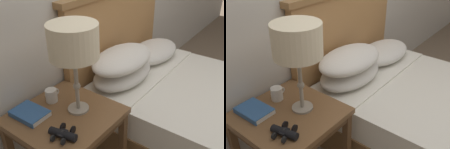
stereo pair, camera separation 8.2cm
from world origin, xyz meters
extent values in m
cube|color=brown|center=(-0.65, 0.66, 0.55)|extent=(0.58, 0.58, 0.04)
cube|color=brown|center=(-0.65, 0.66, 0.51)|extent=(0.55, 0.55, 0.05)
cube|color=brown|center=(-0.39, 0.40, 0.27)|extent=(0.04, 0.04, 0.53)
cube|color=brown|center=(-0.39, 0.91, 0.27)|extent=(0.04, 0.04, 0.53)
cube|color=brown|center=(0.28, 0.04, 0.13)|extent=(1.20, 1.70, 0.26)
cube|color=silver|center=(0.28, 0.04, 0.36)|extent=(1.18, 1.67, 0.22)
cube|color=white|center=(0.28, 0.57, 0.48)|extent=(1.15, 0.28, 0.01)
cube|color=#AD7A47|center=(0.28, 0.92, 0.55)|extent=(1.26, 0.06, 1.10)
ellipsoid|color=silver|center=(0.02, 0.68, 0.55)|extent=(0.60, 0.36, 0.15)
ellipsoid|color=silver|center=(0.54, 0.68, 0.55)|extent=(0.60, 0.36, 0.15)
ellipsoid|color=silver|center=(0.01, 0.68, 0.67)|extent=(0.60, 0.36, 0.15)
cylinder|color=gray|center=(-0.56, 0.62, 0.58)|extent=(0.13, 0.13, 0.01)
cylinder|color=gray|center=(-0.56, 0.62, 0.76)|extent=(0.02, 0.02, 0.34)
sphere|color=gray|center=(-0.56, 0.62, 0.74)|extent=(0.04, 0.04, 0.04)
cylinder|color=beige|center=(-0.56, 0.62, 1.02)|extent=(0.28, 0.28, 0.19)
cube|color=silver|center=(-0.77, 0.81, 0.59)|extent=(0.15, 0.21, 0.03)
cube|color=#2D568E|center=(-0.77, 0.81, 0.60)|extent=(0.16, 0.22, 0.00)
cube|color=#2D568E|center=(-0.85, 0.81, 0.59)|extent=(0.01, 0.21, 0.03)
cylinder|color=black|center=(-0.79, 0.49, 0.59)|extent=(0.06, 0.10, 0.04)
cylinder|color=black|center=(-0.74, 0.50, 0.59)|extent=(0.05, 0.02, 0.05)
cylinder|color=black|center=(-0.83, 0.48, 0.59)|extent=(0.04, 0.02, 0.04)
cylinder|color=black|center=(-0.80, 0.55, 0.59)|extent=(0.06, 0.10, 0.04)
cylinder|color=black|center=(-0.75, 0.56, 0.59)|extent=(0.05, 0.02, 0.05)
cylinder|color=black|center=(-0.85, 0.54, 0.59)|extent=(0.04, 0.02, 0.04)
cube|color=black|center=(-0.79, 0.52, 0.60)|extent=(0.06, 0.05, 0.01)
cylinder|color=black|center=(-0.79, 0.52, 0.60)|extent=(0.02, 0.01, 0.02)
cylinder|color=silver|center=(-0.59, 0.82, 0.61)|extent=(0.08, 0.08, 0.08)
torus|color=silver|center=(-0.55, 0.82, 0.62)|extent=(0.05, 0.01, 0.05)
camera|label=1|loc=(-1.50, -0.31, 1.55)|focal=42.00mm
camera|label=2|loc=(-1.45, -0.37, 1.55)|focal=42.00mm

